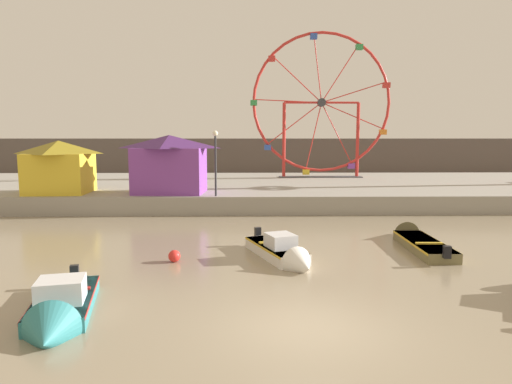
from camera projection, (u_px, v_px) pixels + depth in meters
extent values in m
plane|color=gray|center=(307.00, 327.00, 10.74)|extent=(240.00, 240.00, 0.00)
cube|color=gray|center=(266.00, 189.00, 34.91)|extent=(110.00, 18.07, 1.10)
cube|color=#564C47|center=(260.00, 158.00, 52.08)|extent=(140.00, 3.00, 4.40)
cube|color=silver|center=(276.00, 251.00, 17.10)|extent=(2.31, 3.69, 0.44)
cube|color=gold|center=(276.00, 246.00, 17.08)|extent=(2.32, 3.66, 0.08)
cone|color=silver|center=(302.00, 266.00, 15.06)|extent=(1.38, 1.29, 1.11)
cube|color=black|center=(258.00, 233.00, 18.77)|extent=(0.29, 0.27, 0.44)
cube|color=silver|center=(281.00, 241.00, 16.64)|extent=(1.24, 1.31, 0.51)
cube|color=gold|center=(271.00, 242.00, 17.48)|extent=(0.99, 0.50, 0.06)
cube|color=teal|center=(65.00, 303.00, 11.78)|extent=(2.08, 3.53, 0.38)
cube|color=#B2231E|center=(64.00, 297.00, 11.76)|extent=(2.10, 3.51, 0.08)
cone|color=teal|center=(48.00, 337.00, 9.76)|extent=(1.50, 1.18, 1.33)
cube|color=black|center=(75.00, 272.00, 13.44)|extent=(0.28, 0.25, 0.44)
cube|color=silver|center=(61.00, 290.00, 11.32)|extent=(1.31, 1.21, 0.59)
cube|color=#B2231E|center=(67.00, 290.00, 12.15)|extent=(1.20, 0.41, 0.06)
cube|color=olive|center=(424.00, 246.00, 17.98)|extent=(1.31, 4.20, 0.39)
cube|color=gold|center=(424.00, 242.00, 17.96)|extent=(1.33, 4.16, 0.08)
cone|color=olive|center=(403.00, 232.00, 20.60)|extent=(1.18, 1.17, 1.15)
cube|color=black|center=(447.00, 252.00, 15.77)|extent=(0.24, 0.21, 0.44)
cube|color=gold|center=(429.00, 243.00, 17.43)|extent=(1.04, 0.18, 0.06)
torus|color=red|center=(321.00, 103.00, 38.08)|extent=(11.73, 0.24, 11.73)
cylinder|color=#38383D|center=(321.00, 103.00, 38.08)|extent=(0.70, 0.50, 0.70)
cylinder|color=red|center=(297.00, 79.00, 37.81)|extent=(4.29, 0.08, 3.94)
cube|color=red|center=(272.00, 59.00, 37.57)|extent=(0.56, 0.48, 0.44)
cylinder|color=red|center=(288.00, 101.00, 38.01)|extent=(5.74, 0.08, 0.33)
cube|color=#33934C|center=(254.00, 103.00, 37.97)|extent=(0.56, 0.48, 0.44)
cylinder|color=red|center=(294.00, 123.00, 38.25)|extent=(4.61, 0.08, 3.56)
cube|color=#3356B7|center=(268.00, 147.00, 38.44)|extent=(0.56, 0.48, 0.44)
cylinder|color=red|center=(314.00, 136.00, 38.40)|extent=(1.32, 0.08, 5.62)
cube|color=yellow|center=(306.00, 172.00, 38.76)|extent=(0.56, 0.48, 0.44)
cylinder|color=red|center=(336.00, 133.00, 38.41)|extent=(2.72, 0.08, 5.13)
cube|color=purple|center=(351.00, 166.00, 38.77)|extent=(0.56, 0.48, 0.44)
cylinder|color=red|center=(352.00, 116.00, 38.26)|extent=(5.34, 0.08, 2.27)
cube|color=orange|center=(383.00, 132.00, 38.48)|extent=(0.56, 0.48, 0.44)
cylinder|color=red|center=(354.00, 92.00, 38.03)|extent=(5.50, 0.08, 1.80)
cube|color=red|center=(386.00, 85.00, 38.01)|extent=(0.56, 0.48, 0.44)
cylinder|color=red|center=(340.00, 73.00, 37.82)|extent=(3.15, 0.08, 4.89)
cube|color=#33934C|center=(359.00, 47.00, 37.59)|extent=(0.56, 0.48, 0.44)
cylinder|color=red|center=(318.00, 68.00, 37.73)|extent=(0.83, 0.08, 5.70)
cube|color=#3356B7|center=(314.00, 36.00, 37.42)|extent=(0.56, 0.48, 0.44)
cylinder|color=red|center=(284.00, 140.00, 38.40)|extent=(0.28, 0.28, 6.34)
cylinder|color=red|center=(358.00, 140.00, 38.52)|extent=(0.28, 0.28, 6.34)
cylinder|color=red|center=(321.00, 103.00, 38.08)|extent=(6.32, 0.18, 0.18)
cube|color=#4C4C51|center=(320.00, 177.00, 38.83)|extent=(7.12, 1.20, 0.08)
cube|color=yellow|center=(60.00, 173.00, 27.67)|extent=(3.66, 3.57, 2.44)
pyramid|color=olive|center=(58.00, 147.00, 27.48)|extent=(4.03, 3.93, 0.80)
cube|color=purple|center=(170.00, 171.00, 27.58)|extent=(4.32, 3.24, 2.77)
pyramid|color=#462156|center=(169.00, 142.00, 27.36)|extent=(4.75, 3.56, 0.80)
cylinder|color=#2D2D33|center=(216.00, 166.00, 26.09)|extent=(0.12, 0.12, 3.50)
sphere|color=#F2EACC|center=(215.00, 133.00, 25.86)|extent=(0.32, 0.32, 0.32)
sphere|color=red|center=(174.00, 256.00, 16.31)|extent=(0.44, 0.44, 0.44)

